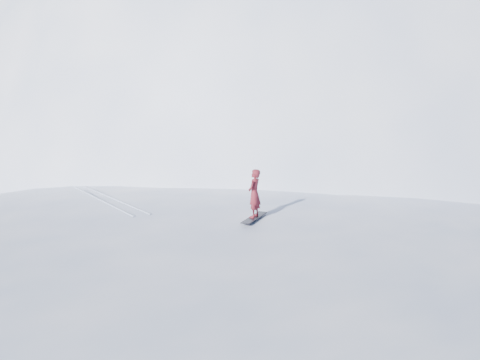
{
  "coord_description": "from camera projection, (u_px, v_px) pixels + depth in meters",
  "views": [
    {
      "loc": [
        -5.38,
        -13.02,
        6.49
      ],
      "look_at": [
        1.96,
        0.9,
        3.5
      ],
      "focal_mm": 35.0,
      "sensor_mm": 36.0,
      "label": 1
    }
  ],
  "objects": [
    {
      "name": "peak_shoulder",
      "position": [
        217.0,
        175.0,
        36.95
      ],
      "size": [
        28.0,
        24.0,
        18.0
      ],
      "primitive_type": "ellipsoid",
      "color": "white",
      "rests_on": "ground"
    },
    {
      "name": "snowboarder",
      "position": [
        254.0,
        193.0,
        15.2
      ],
      "size": [
        0.69,
        0.66,
        1.59
      ],
      "primitive_type": "imported",
      "rotation": [
        0.0,
        0.0,
        3.81
      ],
      "color": "maroon",
      "rests_on": "snowboard"
    },
    {
      "name": "near_ridge",
      "position": [
        193.0,
        262.0,
        18.06
      ],
      "size": [
        36.0,
        28.0,
        4.8
      ],
      "primitive_type": "ellipsoid",
      "color": "white",
      "rests_on": "ground"
    },
    {
      "name": "summit_peak",
      "position": [
        299.0,
        156.0,
        47.67
      ],
      "size": [
        60.0,
        56.0,
        56.0
      ],
      "primitive_type": "ellipsoid",
      "color": "white",
      "rests_on": "ground"
    },
    {
      "name": "board_tracks",
      "position": [
        107.0,
        199.0,
        17.98
      ],
      "size": [
        1.58,
        5.93,
        0.04
      ],
      "color": "silver",
      "rests_on": "ground"
    },
    {
      "name": "snowboard",
      "position": [
        254.0,
        217.0,
        15.35
      ],
      "size": [
        1.44,
        1.22,
        0.03
      ],
      "primitive_type": "cube",
      "rotation": [
        0.0,
        0.0,
        0.66
      ],
      "color": "black",
      "rests_on": "near_ridge"
    },
    {
      "name": "wind_bumps",
      "position": [
        161.0,
        277.0,
        16.58
      ],
      "size": [
        16.0,
        14.4,
        1.0
      ],
      "color": "white",
      "rests_on": "ground"
    },
    {
      "name": "ground",
      "position": [
        199.0,
        297.0,
        14.99
      ],
      "size": [
        400.0,
        400.0,
        0.0
      ],
      "primitive_type": "plane",
      "color": "white",
      "rests_on": "ground"
    }
  ]
}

